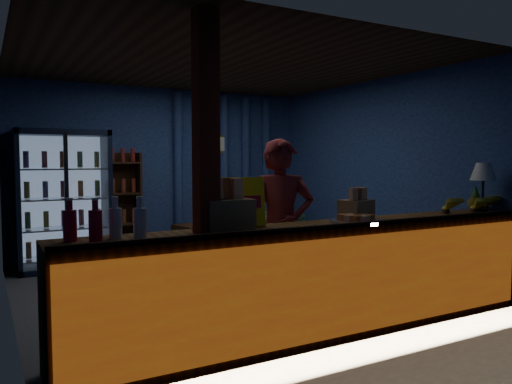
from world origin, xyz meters
TOP-DOWN VIEW (x-y plane):
  - ground at (0.00, 0.00)m, footprint 4.60×4.60m
  - room_walls at (0.00, 0.00)m, footprint 4.60×4.60m
  - counter at (0.00, -1.91)m, footprint 4.40×0.57m
  - support_post at (-1.05, -1.90)m, footprint 0.16×0.16m
  - beverage_cooler at (-1.55, 1.92)m, footprint 1.20×0.62m
  - bottle_shelf at (-0.70, 2.06)m, footprint 0.50×0.28m
  - curtain_folds at (1.00, 2.14)m, footprint 1.74×0.14m
  - framed_picture at (0.85, 2.10)m, footprint 0.36×0.04m
  - shopkeeper at (-0.05, -1.35)m, footprint 0.73×0.61m
  - green_chair at (1.43, 1.28)m, footprint 0.99×1.00m
  - side_table at (0.21, 1.39)m, footprint 0.71×0.60m
  - yellow_sign at (-0.70, -1.68)m, footprint 0.52×0.20m
  - soda_bottles at (-1.77, -1.84)m, footprint 0.55×0.17m
  - snack_box_left at (-0.87, -1.84)m, footprint 0.40×0.33m
  - snack_box_centre at (0.51, -1.75)m, footprint 0.32×0.29m
  - pastry_tray at (0.33, -1.98)m, footprint 0.46×0.46m
  - banana_bunches at (1.93, -1.90)m, footprint 0.88×0.33m
  - table_lamp at (2.05, -1.93)m, footprint 0.26×0.26m
  - pineapple at (2.05, -1.85)m, footprint 0.16×0.16m

SIDE VIEW (x-z plane):
  - ground at x=0.00m, z-range 0.00..0.00m
  - side_table at x=0.21m, z-range -0.05..0.62m
  - green_chair at x=1.43m, z-range 0.00..0.67m
  - counter at x=0.00m, z-range -0.02..0.97m
  - bottle_shelf at x=-0.70m, z-range -0.01..1.59m
  - shopkeeper at x=-0.05m, z-range 0.00..1.70m
  - beverage_cooler at x=-1.55m, z-range -0.02..1.88m
  - pastry_tray at x=0.33m, z-range 0.94..1.01m
  - banana_bunches at x=1.93m, z-range 0.95..1.14m
  - snack_box_centre at x=0.51m, z-range 0.91..1.20m
  - pineapple at x=2.05m, z-range 0.93..1.20m
  - soda_bottles at x=-1.77m, z-range 0.92..1.22m
  - snack_box_left at x=-0.87m, z-range 0.89..1.30m
  - yellow_sign at x=-0.70m, z-range 0.95..1.36m
  - support_post at x=-1.05m, z-range 0.00..2.60m
  - curtain_folds at x=1.00m, z-range 0.05..2.55m
  - table_lamp at x=2.05m, z-range 1.10..1.61m
  - room_walls at x=0.00m, z-range -0.73..3.87m
  - framed_picture at x=0.85m, z-range 1.61..1.89m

